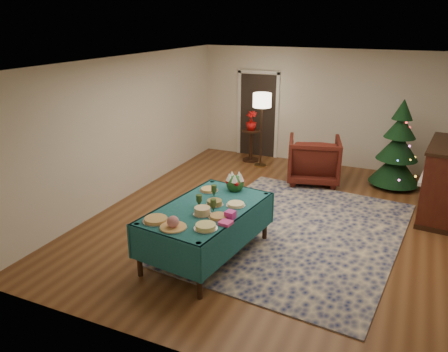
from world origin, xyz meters
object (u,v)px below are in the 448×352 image
at_px(buffet_table, 207,217).
at_px(floor_lamp, 262,105).
at_px(piano, 446,182).
at_px(armchair, 314,158).
at_px(christmas_tree, 398,148).
at_px(potted_plant, 251,125).
at_px(gift_box, 230,215).
at_px(side_table, 251,146).

bearing_deg(buffet_table, floor_lamp, 99.13).
height_order(buffet_table, piano, piano).
xyz_separation_m(armchair, christmas_tree, (1.61, 0.43, 0.29)).
relative_size(armchair, piano, 0.67).
bearing_deg(potted_plant, floor_lamp, -38.22).
xyz_separation_m(buffet_table, piano, (3.19, 2.94, 0.02)).
bearing_deg(gift_box, piano, 48.83).
bearing_deg(floor_lamp, buffet_table, -80.87).
bearing_deg(floor_lamp, christmas_tree, -2.42).
bearing_deg(gift_box, armchair, 86.47).
height_order(armchair, side_table, armchair).
bearing_deg(piano, armchair, 162.18).
distance_m(side_table, piano, 4.55).
height_order(gift_box, christmas_tree, christmas_tree).
bearing_deg(side_table, potted_plant, 180.00).
relative_size(gift_box, side_table, 0.16).
distance_m(gift_box, piano, 4.16).
bearing_deg(gift_box, potted_plant, 107.48).
relative_size(floor_lamp, christmas_tree, 0.94).
xyz_separation_m(buffet_table, side_table, (-1.05, 4.57, -0.26)).
bearing_deg(armchair, piano, 147.84).
relative_size(buffet_table, christmas_tree, 1.17).
height_order(buffet_table, side_table, buffet_table).
bearing_deg(side_table, floor_lamp, -38.22).
distance_m(armchair, christmas_tree, 1.69).
bearing_deg(side_table, christmas_tree, -6.92).
bearing_deg(christmas_tree, potted_plant, 173.08).
height_order(armchair, piano, piano).
bearing_deg(gift_box, buffet_table, 157.39).
xyz_separation_m(armchair, potted_plant, (-1.74, 0.83, 0.36)).
height_order(buffet_table, potted_plant, potted_plant).
bearing_deg(potted_plant, piano, -21.11).
height_order(gift_box, side_table, gift_box).
relative_size(buffet_table, gift_box, 17.14).
bearing_deg(floor_lamp, armchair, -21.75).
xyz_separation_m(side_table, piano, (4.23, -1.63, 0.28)).
distance_m(buffet_table, armchair, 3.80).
xyz_separation_m(buffet_table, christmas_tree, (2.31, 4.16, 0.20)).
xyz_separation_m(potted_plant, piano, (4.23, -1.63, -0.25)).
distance_m(buffet_table, piano, 4.33).
relative_size(floor_lamp, potted_plant, 3.74).
height_order(floor_lamp, side_table, floor_lamp).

